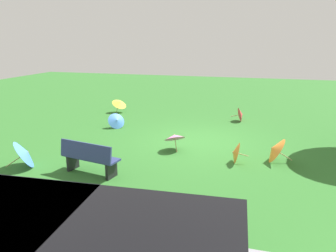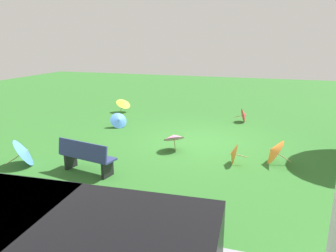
# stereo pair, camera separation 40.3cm
# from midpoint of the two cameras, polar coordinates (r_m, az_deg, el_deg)

# --- Properties ---
(ground) EXTENTS (40.00, 40.00, 0.00)m
(ground) POSITION_cam_midpoint_polar(r_m,az_deg,el_deg) (11.23, 4.37, -2.75)
(ground) COLOR #2D6B28
(park_bench) EXTENTS (1.66, 0.78, 0.90)m
(park_bench) POSITION_cam_midpoint_polar(r_m,az_deg,el_deg) (8.69, -15.06, -5.41)
(park_bench) COLOR navy
(park_bench) RESTS_ON ground
(parasol_blue_0) EXTENTS (0.97, 1.04, 0.81)m
(parasol_blue_0) POSITION_cam_midpoint_polar(r_m,az_deg,el_deg) (9.79, -24.89, -4.38)
(parasol_blue_0) COLOR tan
(parasol_blue_0) RESTS_ON ground
(parasol_orange_0) EXTENTS (0.54, 0.64, 0.63)m
(parasol_orange_0) POSITION_cam_midpoint_polar(r_m,az_deg,el_deg) (9.35, 10.52, -4.66)
(parasol_orange_0) COLOR tan
(parasol_orange_0) RESTS_ON ground
(parasol_blue_1) EXTENTS (0.81, 0.81, 0.62)m
(parasol_blue_1) POSITION_cam_midpoint_polar(r_m,az_deg,el_deg) (13.00, -9.94, 0.96)
(parasol_blue_1) COLOR tan
(parasol_blue_1) RESTS_ON ground
(parasol_red_0) EXTENTS (0.62, 0.64, 0.60)m
(parasol_red_0) POSITION_cam_midpoint_polar(r_m,az_deg,el_deg) (14.17, 11.96, 2.00)
(parasol_red_0) COLOR tan
(parasol_red_0) RESTS_ON ground
(parasol_orange_1) EXTENTS (0.80, 0.81, 0.77)m
(parasol_orange_1) POSITION_cam_midpoint_polar(r_m,az_deg,el_deg) (9.68, 17.12, -3.96)
(parasol_orange_1) COLOR tan
(parasol_orange_1) RESTS_ON ground
(parasol_yellow_1) EXTENTS (0.91, 0.92, 0.71)m
(parasol_yellow_1) POSITION_cam_midpoint_polar(r_m,az_deg,el_deg) (15.71, -9.28, 4.00)
(parasol_yellow_1) COLOR tan
(parasol_yellow_1) RESTS_ON ground
(parasol_pink_0) EXTENTS (0.92, 0.92, 0.65)m
(parasol_pink_0) POSITION_cam_midpoint_polar(r_m,az_deg,el_deg) (10.22, 0.04, -1.93)
(parasol_pink_0) COLOR tan
(parasol_pink_0) RESTS_ON ground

